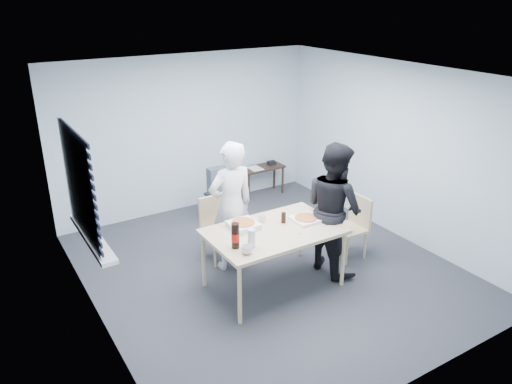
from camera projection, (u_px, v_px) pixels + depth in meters
room at (83, 193)px, 5.49m from camera, size 5.00×5.00×5.00m
dining_table at (274, 234)px, 6.13m from camera, size 1.63×1.03×0.79m
chair_far at (217, 223)px, 6.91m from camera, size 0.42×0.42×0.89m
chair_right at (354, 222)px, 6.94m from camera, size 0.42×0.42×0.89m
person_white at (231, 206)px, 6.53m from camera, size 0.65×0.42×1.77m
person_black at (334, 208)px, 6.48m from camera, size 0.47×0.86×1.77m
side_table at (262, 171)px, 9.06m from camera, size 0.81×0.36×0.54m
stool at (218, 200)px, 8.03m from camera, size 0.35×0.35×0.48m
backpack at (218, 182)px, 7.90m from camera, size 0.32×0.23×0.45m
pizza_box_a at (243, 225)px, 6.14m from camera, size 0.34×0.34×0.08m
pizza_box_b at (306, 219)px, 6.34m from camera, size 0.34×0.34×0.05m
mug_a at (247, 250)px, 5.54m from camera, size 0.17×0.17×0.10m
mug_b at (262, 218)px, 6.31m from camera, size 0.10×0.10×0.09m
cola_glass at (284, 218)px, 6.27m from camera, size 0.08×0.08×0.13m
soda_bottle at (235, 236)px, 5.63m from camera, size 0.10×0.10×0.30m
plastic_cups at (252, 238)px, 5.67m from camera, size 0.10×0.10×0.21m
rubber_band at (300, 234)px, 6.00m from camera, size 0.06×0.06×0.00m
papers at (255, 168)px, 8.95m from camera, size 0.28×0.34×0.00m
black_box at (272, 163)px, 9.14m from camera, size 0.16×0.12×0.06m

